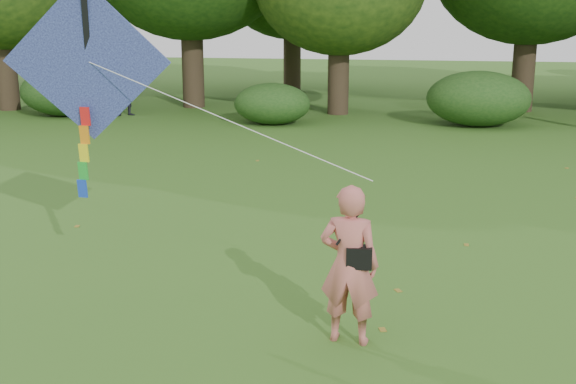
# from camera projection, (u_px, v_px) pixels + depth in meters

# --- Properties ---
(ground) EXTENTS (100.00, 100.00, 0.00)m
(ground) POSITION_uv_depth(u_px,v_px,m) (335.00, 367.00, 8.14)
(ground) COLOR #265114
(ground) RESTS_ON ground
(man_kite_flyer) EXTENTS (0.76, 0.54, 1.96)m
(man_kite_flyer) POSITION_uv_depth(u_px,v_px,m) (349.00, 265.00, 8.55)
(man_kite_flyer) COLOR #C3645C
(man_kite_flyer) RESTS_ON ground
(bystander_left) EXTENTS (1.04, 0.98, 1.69)m
(bystander_left) POSITION_uv_depth(u_px,v_px,m) (127.00, 93.00, 26.86)
(bystander_left) COLOR #2B2A38
(bystander_left) RESTS_ON ground
(crossbody_bag) EXTENTS (0.43, 0.20, 0.74)m
(crossbody_bag) POSITION_uv_depth(u_px,v_px,m) (359.00, 256.00, 8.47)
(crossbody_bag) COLOR black
(crossbody_bag) RESTS_ON ground
(flying_kite) EXTENTS (5.06, 1.63, 3.03)m
(flying_kite) POSITION_uv_depth(u_px,v_px,m) (88.00, 65.00, 9.79)
(flying_kite) COLOR #223095
(flying_kite) RESTS_ON ground
(shrub_band) EXTENTS (39.15, 3.22, 1.88)m
(shrub_band) POSITION_uv_depth(u_px,v_px,m) (368.00, 100.00, 24.86)
(shrub_band) COLOR #264919
(shrub_band) RESTS_ON ground
(fallen_leaves) EXTENTS (10.10, 14.85, 0.01)m
(fallen_leaves) POSITION_uv_depth(u_px,v_px,m) (422.00, 251.00, 12.03)
(fallen_leaves) COLOR olive
(fallen_leaves) RESTS_ON ground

